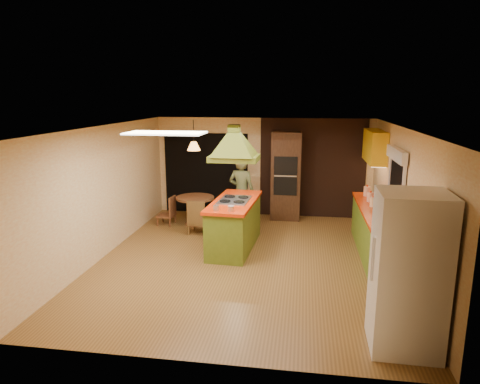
% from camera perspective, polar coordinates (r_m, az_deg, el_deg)
% --- Properties ---
extents(ground, '(6.50, 6.50, 0.00)m').
position_cam_1_polar(ground, '(8.22, 0.82, -9.02)').
color(ground, olive).
rests_on(ground, ground).
extents(room_walls, '(5.50, 6.50, 6.50)m').
position_cam_1_polar(room_walls, '(7.84, 0.84, -0.51)').
color(room_walls, beige).
rests_on(room_walls, ground).
extents(ceiling_plane, '(6.50, 6.50, 0.00)m').
position_cam_1_polar(ceiling_plane, '(7.65, 0.88, 8.63)').
color(ceiling_plane, silver).
rests_on(ceiling_plane, room_walls).
extents(brick_panel, '(2.64, 0.03, 2.50)m').
position_cam_1_polar(brick_panel, '(10.95, 9.63, 3.12)').
color(brick_panel, '#381E14').
rests_on(brick_panel, ground).
extents(nook_opening, '(2.20, 0.03, 2.10)m').
position_cam_1_polar(nook_opening, '(11.27, -4.54, 2.50)').
color(nook_opening, black).
rests_on(nook_opening, ground).
extents(right_counter, '(0.62, 3.05, 0.92)m').
position_cam_1_polar(right_counter, '(8.69, 17.68, -5.20)').
color(right_counter, olive).
rests_on(right_counter, ground).
extents(upper_cabinets, '(0.34, 1.40, 0.70)m').
position_cam_1_polar(upper_cabinets, '(9.95, 17.54, 5.82)').
color(upper_cabinets, yellow).
rests_on(upper_cabinets, room_walls).
extents(window_right, '(0.12, 1.35, 1.06)m').
position_cam_1_polar(window_right, '(8.24, 20.20, 3.04)').
color(window_right, black).
rests_on(window_right, room_walls).
extents(fluor_panel, '(1.20, 0.60, 0.03)m').
position_cam_1_polar(fluor_panel, '(6.73, -9.93, 7.75)').
color(fluor_panel, white).
rests_on(fluor_panel, ceiling_plane).
extents(kitchen_island, '(0.93, 2.05, 1.01)m').
position_cam_1_polar(kitchen_island, '(8.69, -0.75, -4.27)').
color(kitchen_island, '#5E701C').
rests_on(kitchen_island, ground).
extents(range_hood, '(0.96, 0.70, 0.78)m').
position_cam_1_polar(range_hood, '(8.35, -0.79, 7.28)').
color(range_hood, '#5D691A').
rests_on(range_hood, ceiling_plane).
extents(man, '(0.71, 0.55, 1.71)m').
position_cam_1_polar(man, '(9.90, 0.21, -0.04)').
color(man, '#484E29').
rests_on(man, ground).
extents(refrigerator, '(0.82, 0.78, 1.97)m').
position_cam_1_polar(refrigerator, '(5.57, 21.52, -9.95)').
color(refrigerator, white).
rests_on(refrigerator, ground).
extents(wall_oven, '(0.73, 0.61, 2.19)m').
position_cam_1_polar(wall_oven, '(10.70, 6.15, 2.16)').
color(wall_oven, '#4A2B18').
rests_on(wall_oven, ground).
extents(dining_table, '(0.91, 0.91, 0.69)m').
position_cam_1_polar(dining_table, '(10.30, -5.99, -1.77)').
color(dining_table, brown).
rests_on(dining_table, ground).
extents(chair_left, '(0.42, 0.42, 0.70)m').
position_cam_1_polar(chair_left, '(10.44, -9.84, -2.43)').
color(chair_left, brown).
rests_on(chair_left, ground).
extents(chair_near, '(0.47, 0.47, 0.79)m').
position_cam_1_polar(chair_near, '(9.66, -5.49, -3.26)').
color(chair_near, brown).
rests_on(chair_near, ground).
extents(pendant_lamp, '(0.37, 0.37, 0.20)m').
position_cam_1_polar(pendant_lamp, '(10.04, -6.18, 6.11)').
color(pendant_lamp, '#FF9E3F').
rests_on(pendant_lamp, ceiling_plane).
extents(canister_large, '(0.16, 0.16, 0.21)m').
position_cam_1_polar(canister_large, '(9.65, 16.56, 0.09)').
color(canister_large, beige).
rests_on(canister_large, right_counter).
extents(canister_medium, '(0.16, 0.16, 0.19)m').
position_cam_1_polar(canister_medium, '(9.17, 16.97, -0.65)').
color(canister_medium, '#FFE9CD').
rests_on(canister_medium, right_counter).
extents(canister_small, '(0.15, 0.15, 0.18)m').
position_cam_1_polar(canister_small, '(8.76, 17.36, -1.30)').
color(canister_small, '#F4E9C4').
rests_on(canister_small, right_counter).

